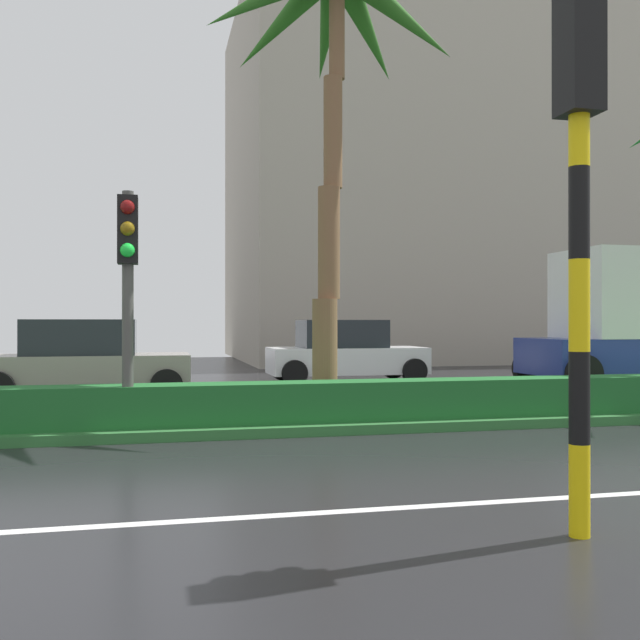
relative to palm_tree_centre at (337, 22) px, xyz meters
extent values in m
cylinder|color=brown|center=(-0.26, -0.21, -5.73)|extent=(0.43, 0.43, 1.90)
cylinder|color=brown|center=(-0.17, -0.13, -3.83)|extent=(0.37, 0.37, 1.90)
cylinder|color=brown|center=(-0.08, -0.05, -1.92)|extent=(0.32, 0.32, 1.90)
cylinder|color=brown|center=(0.01, 0.03, -0.02)|extent=(0.27, 0.27, 1.90)
cone|color=#2D6620|center=(1.07, 0.04, 0.31)|extent=(2.44, 0.59, 1.91)
cone|color=#2D6620|center=(0.75, 0.81, 0.34)|extent=(2.09, 2.18, 1.86)
cone|color=#2D6620|center=(0.12, 1.14, 0.41)|extent=(0.79, 2.56, 1.73)
cone|color=#2D6620|center=(-0.74, 0.80, 0.33)|extent=(2.12, 2.15, 1.86)
cylinder|color=#4C4C47|center=(-3.42, -1.45, -5.00)|extent=(0.16, 0.16, 3.37)
cube|color=black|center=(-3.42, -1.45, -3.87)|extent=(0.28, 0.32, 0.96)
sphere|color=maroon|center=(-3.42, -1.62, -3.57)|extent=(0.20, 0.20, 0.20)
sphere|color=#7F600F|center=(-3.42, -1.62, -3.87)|extent=(0.20, 0.20, 0.20)
sphere|color=#1EEA3F|center=(-3.42, -1.62, -4.17)|extent=(0.20, 0.20, 0.20)
cylinder|color=yellow|center=(0.17, -6.95, -6.47)|extent=(0.16, 0.16, 0.72)
cylinder|color=black|center=(0.17, -6.95, -5.76)|extent=(0.16, 0.16, 0.72)
cylinder|color=yellow|center=(0.17, -6.95, -5.04)|extent=(0.16, 0.16, 0.72)
cylinder|color=black|center=(0.17, -6.95, -4.32)|extent=(0.16, 0.16, 0.72)
cylinder|color=yellow|center=(0.17, -6.95, -3.60)|extent=(0.16, 0.16, 0.72)
cylinder|color=black|center=(0.17, -6.95, -2.89)|extent=(0.16, 0.16, 0.72)
cube|color=black|center=(0.17, -6.95, -3.08)|extent=(0.28, 0.32, 0.96)
sphere|color=maroon|center=(0.17, -6.78, -2.78)|extent=(0.20, 0.20, 0.20)
sphere|color=yellow|center=(0.17, -6.78, -3.08)|extent=(0.20, 0.20, 0.20)
sphere|color=#0F591E|center=(0.17, -6.78, -3.38)|extent=(0.20, 0.20, 0.20)
cube|color=gray|center=(-4.46, 4.32, -6.23)|extent=(4.30, 1.76, 0.72)
cube|color=#1E2328|center=(-4.61, 4.32, -5.49)|extent=(2.30, 1.58, 0.76)
cylinder|color=black|center=(-2.81, 5.22, -6.49)|extent=(0.68, 0.22, 0.68)
cylinder|color=black|center=(-2.81, 3.42, -6.49)|extent=(0.68, 0.22, 0.68)
cylinder|color=black|center=(-6.11, 5.22, -6.49)|extent=(0.68, 0.22, 0.68)
cube|color=white|center=(2.14, 7.21, -6.23)|extent=(4.30, 1.76, 0.72)
cube|color=#1E2328|center=(1.99, 7.21, -5.49)|extent=(2.30, 1.58, 0.76)
cylinder|color=black|center=(3.79, 8.11, -6.49)|extent=(0.68, 0.22, 0.68)
cylinder|color=black|center=(3.79, 6.31, -6.49)|extent=(0.68, 0.22, 0.68)
cylinder|color=black|center=(0.49, 8.11, -6.49)|extent=(0.68, 0.22, 0.68)
cylinder|color=black|center=(0.49, 6.31, -6.49)|extent=(0.68, 0.22, 0.68)
cube|color=silver|center=(8.17, 3.87, -4.47)|extent=(2.30, 2.35, 2.20)
cylinder|color=black|center=(6.52, 5.04, -6.37)|extent=(0.92, 0.30, 0.92)
cylinder|color=black|center=(6.52, 2.70, -6.37)|extent=(0.92, 0.30, 0.92)
cube|color=#A89E8E|center=(11.12, 19.38, 1.09)|extent=(21.17, 12.60, 15.85)
camera|label=1|loc=(-3.04, -11.89, -5.17)|focal=40.09mm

